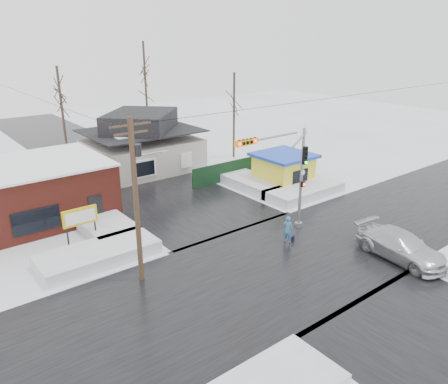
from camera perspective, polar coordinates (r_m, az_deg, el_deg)
ground at (r=26.73m, az=8.53°, el=-8.77°), size 120.00×120.00×0.00m
road_ns at (r=26.73m, az=8.53°, el=-8.75°), size 10.00×120.00×0.02m
road_ew at (r=26.73m, az=8.53°, el=-8.75°), size 120.00×10.00×0.02m
snowbank_nw at (r=27.28m, az=-16.08°, el=-7.82°), size 7.00×3.00×0.80m
snowbank_ne at (r=36.99m, az=10.44°, el=0.14°), size 7.00×3.00×0.80m
snowbank_nside_w at (r=32.16m, az=-16.25°, el=-3.45°), size 3.00×8.00×0.80m
snowbank_nside_e at (r=38.99m, az=3.01°, el=1.50°), size 3.00×8.00×0.80m
traffic_signal at (r=28.49m, az=8.10°, el=3.02°), size 6.05×0.68×7.00m
utility_pole at (r=22.82m, az=-11.33°, el=-0.01°), size 3.15×0.44×9.00m
brick_building at (r=34.17m, az=-25.29°, el=-0.21°), size 12.20×8.20×4.12m
marquee_sign at (r=28.79m, az=-18.29°, el=-3.20°), size 2.20×0.21×2.55m
house at (r=43.68m, az=-10.68°, el=6.25°), size 10.40×8.40×5.76m
kiosk at (r=38.92m, az=7.76°, el=2.96°), size 4.60×4.60×2.88m
fence at (r=39.99m, az=0.60°, el=2.76°), size 8.00×0.12×1.80m
tree_far_left at (r=44.16m, az=-20.70°, el=12.53°), size 3.00×3.00×10.00m
tree_far_mid at (r=49.76m, az=-10.35°, el=16.01°), size 3.00×3.00×12.00m
tree_far_right at (r=46.64m, az=1.34°, el=13.12°), size 3.00×3.00×9.00m
pedestrian at (r=28.42m, az=8.33°, el=-4.89°), size 0.67×0.78×1.81m
car at (r=28.27m, az=22.09°, el=-6.57°), size 2.84×5.88×1.65m
shopping_bag at (r=28.93m, az=8.99°, el=-6.06°), size 0.30×0.21×0.35m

